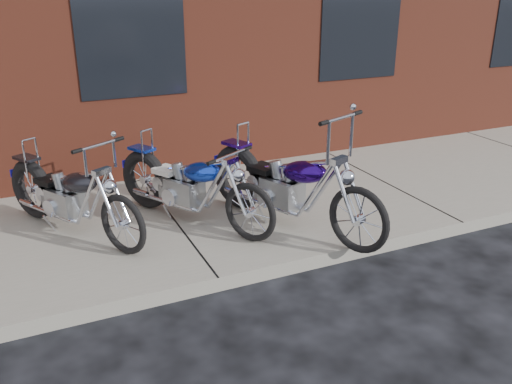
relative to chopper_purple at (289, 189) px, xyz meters
name	(u,v)px	position (x,y,z in m)	size (l,w,h in m)	color
ground	(219,292)	(-1.13, -0.76, -0.59)	(120.00, 120.00, 0.00)	black
sidewalk	(173,224)	(-1.13, 0.74, -0.52)	(22.00, 3.00, 0.15)	gray
chopper_purple	(289,189)	(0.00, 0.00, 0.00)	(1.04, 2.30, 1.37)	black
chopper_blue	(190,188)	(-0.96, 0.57, -0.04)	(1.21, 2.01, 0.98)	black
chopper_third	(71,199)	(-2.22, 0.81, -0.04)	(1.19, 1.96, 1.12)	black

